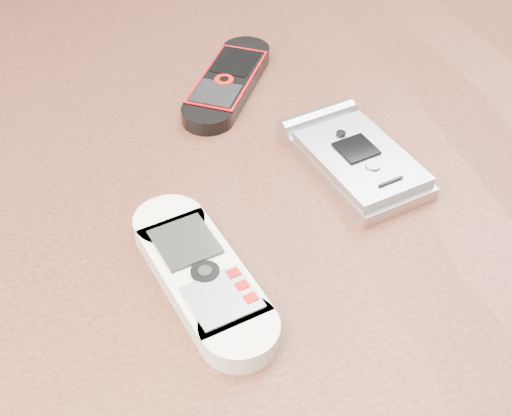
# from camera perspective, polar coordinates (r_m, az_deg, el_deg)

# --- Properties ---
(table) EXTENTS (1.20, 0.80, 0.75)m
(table) POSITION_cam_1_polar(r_m,az_deg,el_deg) (0.53, -0.51, -9.20)
(table) COLOR black
(table) RESTS_ON ground
(nokia_white) EXTENTS (0.07, 0.14, 0.02)m
(nokia_white) POSITION_cam_1_polar(r_m,az_deg,el_deg) (0.41, -4.35, -5.35)
(nokia_white) COLOR silver
(nokia_white) RESTS_ON table
(nokia_black_red) EXTENTS (0.11, 0.13, 0.01)m
(nokia_black_red) POSITION_cam_1_polar(r_m,az_deg,el_deg) (0.57, -2.27, 10.06)
(nokia_black_red) COLOR black
(nokia_black_red) RESTS_ON table
(motorola_razr) EXTENTS (0.08, 0.12, 0.02)m
(motorola_razr) POSITION_cam_1_polar(r_m,az_deg,el_deg) (0.49, 8.15, 3.86)
(motorola_razr) COLOR #B5B5B9
(motorola_razr) RESTS_ON table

